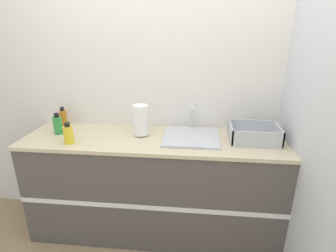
{
  "coord_description": "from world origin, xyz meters",
  "views": [
    {
      "loc": [
        0.32,
        -1.68,
        1.75
      ],
      "look_at": [
        0.12,
        0.26,
        1.04
      ],
      "focal_mm": 28.0,
      "sensor_mm": 36.0,
      "label": 1
    }
  ],
  "objects": [
    {
      "name": "ground_plane",
      "position": [
        0.0,
        0.0,
        0.0
      ],
      "size": [
        12.0,
        12.0,
        0.0
      ],
      "primitive_type": "plane",
      "color": "#937A56"
    },
    {
      "name": "wall_back",
      "position": [
        0.0,
        0.6,
        1.3
      ],
      "size": [
        4.52,
        0.06,
        2.6
      ],
      "color": "silver",
      "rests_on": "ground_plane"
    },
    {
      "name": "wall_right",
      "position": [
        1.09,
        0.28,
        1.3
      ],
      "size": [
        0.06,
        2.57,
        2.6
      ],
      "color": "silver",
      "rests_on": "ground_plane"
    },
    {
      "name": "counter_cabinet",
      "position": [
        0.0,
        0.28,
        0.46
      ],
      "size": [
        2.15,
        0.59,
        0.92
      ],
      "color": "#514C47",
      "rests_on": "ground_plane"
    },
    {
      "name": "sink",
      "position": [
        0.31,
        0.32,
        0.93
      ],
      "size": [
        0.45,
        0.43,
        0.23
      ],
      "color": "silver",
      "rests_on": "counter_cabinet"
    },
    {
      "name": "paper_towel_roll",
      "position": [
        -0.11,
        0.34,
        1.05
      ],
      "size": [
        0.13,
        0.13,
        0.26
      ],
      "color": "#4C4C51",
      "rests_on": "counter_cabinet"
    },
    {
      "name": "dish_rack",
      "position": [
        0.8,
        0.31,
        0.96
      ],
      "size": [
        0.38,
        0.29,
        0.13
      ],
      "color": "#B7BABF",
      "rests_on": "counter_cabinet"
    },
    {
      "name": "bottle_green",
      "position": [
        -0.82,
        0.3,
        1.0
      ],
      "size": [
        0.07,
        0.07,
        0.18
      ],
      "color": "#2D8C3D",
      "rests_on": "counter_cabinet"
    },
    {
      "name": "bottle_yellow",
      "position": [
        -0.64,
        0.12,
        0.99
      ],
      "size": [
        0.07,
        0.07,
        0.17
      ],
      "color": "yellow",
      "rests_on": "counter_cabinet"
    },
    {
      "name": "bottle_amber",
      "position": [
        -0.86,
        0.48,
        1.0
      ],
      "size": [
        0.06,
        0.06,
        0.18
      ],
      "color": "#B26B19",
      "rests_on": "counter_cabinet"
    }
  ]
}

